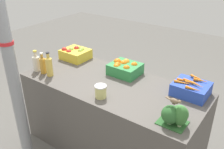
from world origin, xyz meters
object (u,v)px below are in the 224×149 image
Objects in this scene: sparrow_bird at (175,101)px; apple_crate at (75,53)px; juice_bottle_golden at (49,66)px; pickle_jar at (101,91)px; juice_bottle_amber at (43,65)px; orange_crate at (125,68)px; carrot_crate at (191,89)px; broccoli_pile at (176,115)px; juice_bottle_cloudy at (36,62)px; support_pole at (9,56)px.

apple_crate is at bearing 167.59° from sparrow_bird.
juice_bottle_golden reaches higher than pickle_jar.
apple_crate is 0.52m from juice_bottle_golden.
juice_bottle_amber reaches higher than sparrow_bird.
carrot_crate is at bearing 0.04° from orange_crate.
sparrow_bird is (0.70, 0.01, 0.15)m from pickle_jar.
sparrow_bird reaches higher than broccoli_pile.
carrot_crate is 2.35× the size of sparrow_bird.
carrot_crate is 1.33× the size of juice_bottle_cloudy.
broccoli_pile is (0.07, -0.51, 0.03)m from carrot_crate.
orange_crate is at bearing 153.06° from sparrow_bird.
juice_bottle_golden is 1.42m from sparrow_bird.
juice_bottle_amber is 1.53m from sparrow_bird.
sparrow_bird reaches higher than orange_crate.
juice_bottle_cloudy is (-0.24, 0.45, -0.29)m from support_pole.
support_pole is at bearing -156.14° from sparrow_bird.
orange_crate is 1.33× the size of juice_bottle_cloudy.
juice_bottle_cloudy reaches higher than pickle_jar.
apple_crate is at bearing 147.00° from pickle_jar.
pickle_jar is (-0.72, -0.02, -0.03)m from broccoli_pile.
juice_bottle_cloudy is 0.93m from pickle_jar.
broccoli_pile is 0.94× the size of juice_bottle_amber.
orange_crate is 0.95m from sparrow_bird.
support_pole is 0.55m from juice_bottle_amber.
support_pole reaches higher than apple_crate.
juice_bottle_golden is at bearing 177.92° from pickle_jar.
juice_bottle_amber is at bearing -145.61° from orange_crate.
support_pole is at bearing -61.52° from juice_bottle_cloudy.
orange_crate is (0.60, 0.95, -0.32)m from support_pole.
orange_crate is 0.89m from juice_bottle_amber.
juice_bottle_amber is at bearing -180.00° from juice_bottle_golden.
juice_bottle_cloudy is at bearing -102.79° from apple_crate.
apple_crate is 0.98m from pickle_jar.
broccoli_pile is at bearing -32.43° from orange_crate.
juice_bottle_amber is (-0.74, -0.50, 0.03)m from orange_crate.
apple_crate is 1.17× the size of juice_bottle_golden.
juice_bottle_cloudy is at bearing -162.35° from carrot_crate.
juice_bottle_cloudy is at bearing 178.40° from pickle_jar.
broccoli_pile is (1.54, -0.51, 0.03)m from apple_crate.
sparrow_bird reaches higher than pickle_jar.
juice_bottle_amber is (-1.48, -0.51, 0.04)m from carrot_crate.
support_pole is 1.51m from broccoli_pile.
broccoli_pile is 1.55m from juice_bottle_amber.
support_pole is at bearing -82.32° from apple_crate.
sparrow_bird is at bearing 17.34° from support_pole.
pickle_jar is at bearing -140.97° from carrot_crate.
juice_bottle_golden is at bearing 0.00° from juice_bottle_cloudy.
juice_bottle_amber is at bearing -174.05° from sparrow_bird.
broccoli_pile reaches higher than carrot_crate.
orange_crate is 0.81m from juice_bottle_golden.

